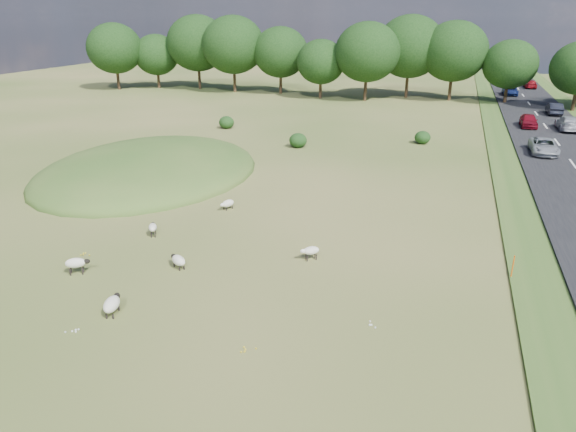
# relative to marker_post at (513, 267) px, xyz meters

# --- Properties ---
(ground) EXTENTS (160.00, 160.00, 0.00)m
(ground) POSITION_rel_marker_post_xyz_m (-13.67, 18.06, -0.60)
(ground) COLOR #32541A
(ground) RESTS_ON ground
(mound) EXTENTS (16.00, 20.00, 4.00)m
(mound) POSITION_rel_marker_post_xyz_m (-25.67, 10.06, -0.60)
(mound) COLOR #33561E
(mound) RESTS_ON ground
(road) EXTENTS (8.00, 150.00, 0.25)m
(road) POSITION_rel_marker_post_xyz_m (6.33, 28.06, -0.47)
(road) COLOR black
(road) RESTS_ON ground
(treeline) EXTENTS (96.28, 14.66, 11.70)m
(treeline) POSITION_rel_marker_post_xyz_m (-14.73, 53.50, 5.97)
(treeline) COLOR black
(treeline) RESTS_ON ground
(shrubs) EXTENTS (22.39, 7.50, 1.34)m
(shrubs) POSITION_rel_marker_post_xyz_m (-17.41, 24.95, 0.05)
(shrubs) COLOR black
(shrubs) RESTS_ON ground
(marker_post) EXTENTS (0.06, 0.06, 1.20)m
(marker_post) POSITION_rel_marker_post_xyz_m (0.00, 0.00, 0.00)
(marker_post) COLOR #D8590C
(marker_post) RESTS_ON ground
(sheep_0) EXTENTS (1.00, 0.85, 0.73)m
(sheep_0) POSITION_rel_marker_post_xyz_m (-9.51, -0.95, -0.09)
(sheep_0) COLOR beige
(sheep_0) RESTS_ON ground
(sheep_1) EXTENTS (1.16, 0.94, 0.66)m
(sheep_1) POSITION_rel_marker_post_xyz_m (-15.42, -3.78, -0.18)
(sheep_1) COLOR beige
(sheep_1) RESTS_ON ground
(sheep_2) EXTENTS (0.84, 1.38, 0.76)m
(sheep_2) POSITION_rel_marker_post_xyz_m (-15.97, -8.31, -0.12)
(sheep_2) COLOR beige
(sheep_2) RESTS_ON ground
(sheep_3) EXTENTS (1.17, 0.90, 0.83)m
(sheep_3) POSITION_rel_marker_post_xyz_m (-19.72, -5.81, -0.02)
(sheep_3) COLOR beige
(sheep_3) RESTS_ON ground
(sheep_4) EXTENTS (0.79, 1.02, 0.72)m
(sheep_4) POSITION_rel_marker_post_xyz_m (-18.73, -0.69, -0.10)
(sheep_4) COLOR beige
(sheep_4) RESTS_ON ground
(sheep_5) EXTENTS (0.79, 1.13, 0.63)m
(sheep_5) POSITION_rel_marker_post_xyz_m (-16.46, 4.41, -0.20)
(sheep_5) COLOR beige
(sheep_5) RESTS_ON ground
(car_0) EXTENTS (1.63, 4.05, 1.38)m
(car_0) POSITION_rel_marker_post_xyz_m (4.43, 36.89, 0.34)
(car_0) COLOR maroon
(car_0) RESTS_ON road
(car_1) EXTENTS (2.14, 4.64, 1.29)m
(car_1) POSITION_rel_marker_post_xyz_m (4.43, 24.97, 0.30)
(car_1) COLOR #A7A9AE
(car_1) RESTS_ON road
(car_2) EXTENTS (1.48, 4.25, 1.40)m
(car_2) POSITION_rel_marker_post_xyz_m (8.23, 46.02, 0.35)
(car_2) COLOR black
(car_2) RESTS_ON road
(car_3) EXTENTS (2.03, 5.00, 1.45)m
(car_3) POSITION_rel_marker_post_xyz_m (8.23, 36.51, 0.38)
(car_3) COLOR #B0B3B8
(car_3) RESTS_ON road
(car_5) EXTENTS (1.80, 4.43, 1.28)m
(car_5) POSITION_rel_marker_post_xyz_m (8.23, 71.27, 0.29)
(car_5) COLOR maroon
(car_5) RESTS_ON road
(car_7) EXTENTS (2.09, 4.53, 1.26)m
(car_7) POSITION_rel_marker_post_xyz_m (4.43, 61.77, 0.28)
(car_7) COLOR navy
(car_7) RESTS_ON road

